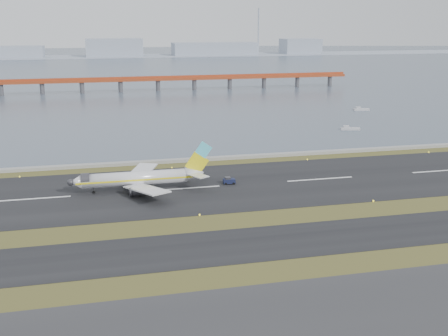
{
  "coord_description": "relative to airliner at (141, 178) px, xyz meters",
  "views": [
    {
      "loc": [
        -23.58,
        -115.5,
        44.77
      ],
      "look_at": [
        9.41,
        22.0,
        7.37
      ],
      "focal_mm": 45.0,
      "sensor_mm": 36.0,
      "label": 1
    }
  ],
  "objects": [
    {
      "name": "bay_water",
      "position": [
        11.54,
        428.84,
        -3.46
      ],
      "size": [
        1400.0,
        800.0,
        1.3
      ],
      "primitive_type": "cube",
      "color": "#424E5F",
      "rests_on": "ground"
    },
    {
      "name": "far_shoreline",
      "position": [
        25.16,
        588.84,
        2.61
      ],
      "size": [
        1400.0,
        80.0,
        60.5
      ],
      "color": "#96A1B2",
      "rests_on": "ground"
    },
    {
      "name": "pushback_tug",
      "position": [
        24.63,
        0.27,
        -2.43
      ],
      "size": [
        3.39,
        2.11,
        2.11
      ],
      "rotation": [
        0.0,
        0.0,
        -0.05
      ],
      "color": "#141A38",
      "rests_on": "ground"
    },
    {
      "name": "red_pier",
      "position": [
        31.54,
        218.84,
        3.82
      ],
      "size": [
        260.0,
        5.0,
        10.2
      ],
      "color": "#A03C1B",
      "rests_on": "ground"
    },
    {
      "name": "taxiway_strip",
      "position": [
        11.54,
        -43.16,
        -3.41
      ],
      "size": [
        1000.0,
        18.0,
        0.1
      ],
      "primitive_type": "cube",
      "color": "black",
      "rests_on": "ground"
    },
    {
      "name": "runway_strip",
      "position": [
        11.54,
        -1.16,
        -3.41
      ],
      "size": [
        1000.0,
        45.0,
        0.1
      ],
      "primitive_type": "cube",
      "color": "black",
      "rests_on": "ground"
    },
    {
      "name": "workboat_far",
      "position": [
        122.28,
        113.5,
        -2.84
      ],
      "size": [
        8.32,
        3.8,
        1.95
      ],
      "rotation": [
        0.0,
        0.0,
        -0.17
      ],
      "color": "#BCBBC0",
      "rests_on": "ground"
    },
    {
      "name": "seawall",
      "position": [
        11.54,
        28.84,
        -2.96
      ],
      "size": [
        1000.0,
        2.5,
        1.0
      ],
      "primitive_type": "cube",
      "color": "gray",
      "rests_on": "ground"
    },
    {
      "name": "airliner",
      "position": [
        0.0,
        0.0,
        0.0
      ],
      "size": [
        38.52,
        32.89,
        12.8
      ],
      "color": "silver",
      "rests_on": "ground"
    },
    {
      "name": "workboat_near",
      "position": [
        93.34,
        66.44,
        -2.85
      ],
      "size": [
        8.28,
        4.69,
        1.92
      ],
      "rotation": [
        0.0,
        0.0,
        -0.3
      ],
      "color": "#BCBBC0",
      "rests_on": "ground"
    },
    {
      "name": "ground",
      "position": [
        11.54,
        -31.16,
        -3.46
      ],
      "size": [
        1000.0,
        1000.0,
        0.0
      ],
      "primitive_type": "plane",
      "color": "#3A4418",
      "rests_on": "ground"
    }
  ]
}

